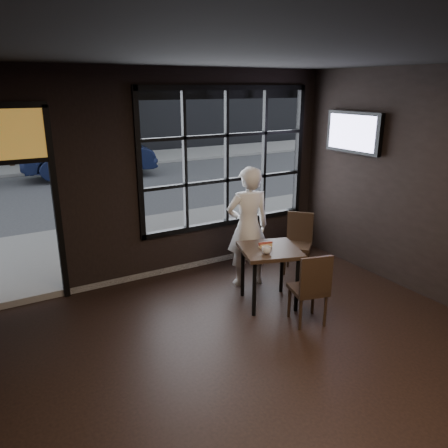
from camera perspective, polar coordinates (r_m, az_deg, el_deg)
floor at (r=4.62m, az=10.19°, el=-22.12°), size 6.00×7.00×0.02m
ceiling at (r=3.59m, az=13.14°, el=21.78°), size 6.00×7.00×0.02m
window_frame at (r=7.21m, az=0.32°, el=8.61°), size 3.06×0.12×2.28m
street_asphalt at (r=26.91m, az=-25.16°, el=9.63°), size 60.00×41.00×0.04m
cafe_table at (r=6.11m, az=5.89°, el=-6.76°), size 0.96×0.96×0.83m
chair_near at (r=5.69m, az=10.92°, el=-8.10°), size 0.51×0.51×0.97m
chair_window at (r=7.16m, az=9.59°, el=-2.60°), size 0.59×0.59×0.97m
man at (r=6.51m, az=3.13°, el=-0.41°), size 0.74×0.57×1.83m
hotdog at (r=5.99m, az=5.42°, el=-2.73°), size 0.21×0.11×0.06m
cup at (r=5.75m, az=5.56°, el=-3.42°), size 0.13×0.13×0.10m
tv at (r=7.40m, az=16.57°, el=11.40°), size 0.13×1.12×0.65m
navy_car at (r=15.28m, az=-17.15°, el=8.78°), size 4.40×2.06×1.39m
tree_left at (r=18.01m, az=-27.01°, el=14.74°), size 2.18×2.18×3.71m
tree_right at (r=18.47m, az=-15.50°, el=17.04°), size 2.46×2.46×4.20m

